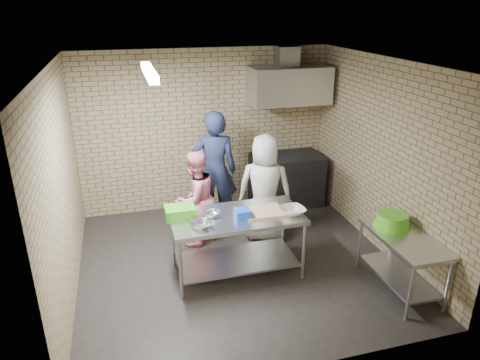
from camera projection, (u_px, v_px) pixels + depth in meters
name	position (u px, v px, depth m)	size (l,w,h in m)	color
floor	(237.00, 262.00, 6.11)	(4.20, 4.20, 0.00)	black
ceiling	(236.00, 63.00, 5.09)	(4.20, 4.20, 0.00)	black
back_wall	(206.00, 131.00, 7.39)	(4.20, 0.06, 2.70)	#96845E
front_wall	(296.00, 252.00, 3.81)	(4.20, 0.06, 2.70)	#96845E
left_wall	(62.00, 189.00, 5.08)	(0.06, 4.00, 2.70)	#96845E
right_wall	(382.00, 158.00, 6.12)	(0.06, 4.00, 2.70)	#96845E
prep_table	(237.00, 244.00, 5.76)	(1.68, 0.84, 0.84)	silver
side_counter	(400.00, 262.00, 5.43)	(0.60, 1.20, 0.75)	silver
stove	(286.00, 180.00, 7.75)	(1.20, 0.70, 0.90)	black
range_hood	(289.00, 85.00, 7.17)	(1.30, 0.60, 0.60)	silver
hood_duct	(287.00, 56.00, 7.14)	(0.35, 0.30, 0.30)	#A5A8AD
wall_shelf	(301.00, 93.00, 7.48)	(0.80, 0.20, 0.04)	#3F2B19
fluorescent_fixture	(149.00, 72.00, 4.87)	(0.10, 1.25, 0.08)	white
green_crate	(180.00, 212.00, 5.50)	(0.37, 0.28, 0.15)	#3D9B1C
blue_tub	(242.00, 214.00, 5.50)	(0.19, 0.19, 0.12)	blue
cutting_board	(263.00, 212.00, 5.66)	(0.51, 0.39, 0.03)	tan
mixing_bowl_a	(201.00, 225.00, 5.28)	(0.26, 0.26, 0.06)	silver
mixing_bowl_b	(213.00, 214.00, 5.56)	(0.20, 0.20, 0.06)	silver
ceramic_bowl	(292.00, 211.00, 5.62)	(0.32, 0.32, 0.08)	#BFB299
green_basin	(392.00, 220.00, 5.47)	(0.46, 0.46, 0.17)	#59C626
bottle_green	(310.00, 87.00, 7.48)	(0.06, 0.06, 0.15)	green
man_navy	(215.00, 171.00, 6.75)	(0.69, 0.45, 1.89)	#151735
woman_pink	(195.00, 199.00, 6.36)	(0.70, 0.54, 1.44)	pink
woman_white	(265.00, 188.00, 6.47)	(0.80, 0.52, 1.64)	silver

